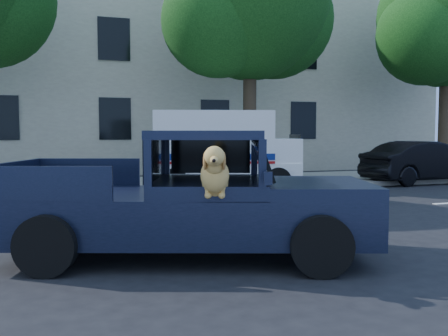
# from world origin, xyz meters

# --- Properties ---
(ground) EXTENTS (120.00, 120.00, 0.00)m
(ground) POSITION_xyz_m (0.00, 0.00, 0.00)
(ground) COLOR black
(ground) RESTS_ON ground
(far_sidewalk) EXTENTS (60.00, 4.00, 0.15)m
(far_sidewalk) POSITION_xyz_m (0.00, 9.20, 0.07)
(far_sidewalk) COLOR gray
(far_sidewalk) RESTS_ON ground
(lane_stripes) EXTENTS (21.60, 0.14, 0.01)m
(lane_stripes) POSITION_xyz_m (2.00, 3.40, 0.01)
(lane_stripes) COLOR silver
(lane_stripes) RESTS_ON ground
(street_tree_mid) EXTENTS (6.00, 5.20, 8.60)m
(street_tree_mid) POSITION_xyz_m (5.03, 9.62, 5.71)
(street_tree_mid) COLOR #332619
(street_tree_mid) RESTS_ON ground
(street_tree_right) EXTENTS (6.00, 5.20, 8.60)m
(street_tree_right) POSITION_xyz_m (13.03, 9.62, 5.71)
(street_tree_right) COLOR #332619
(street_tree_right) RESTS_ON ground
(building_main) EXTENTS (26.00, 6.00, 9.00)m
(building_main) POSITION_xyz_m (3.00, 16.50, 4.50)
(building_main) COLOR beige
(building_main) RESTS_ON ground
(pickup_truck) EXTENTS (5.02, 3.21, 1.68)m
(pickup_truck) POSITION_xyz_m (0.50, 0.40, 0.57)
(pickup_truck) COLOR black
(pickup_truck) RESTS_ON ground
(mail_truck) EXTENTS (4.51, 2.97, 2.28)m
(mail_truck) POSITION_xyz_m (3.53, 8.01, 1.00)
(mail_truck) COLOR silver
(mail_truck) RESTS_ON ground
(parked_sedan) EXTENTS (1.76, 4.30, 1.39)m
(parked_sedan) POSITION_xyz_m (10.32, 7.48, 0.69)
(parked_sedan) COLOR black
(parked_sedan) RESTS_ON ground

